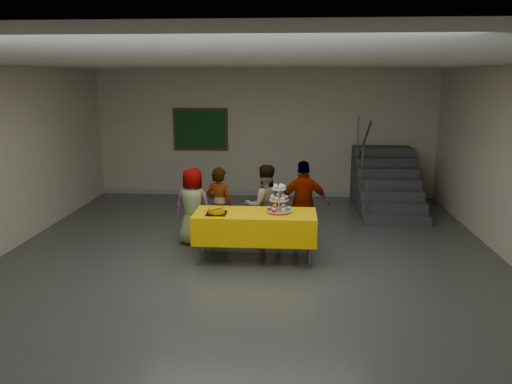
% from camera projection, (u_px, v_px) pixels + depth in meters
% --- Properties ---
extents(room_shell, '(10.00, 10.04, 3.02)m').
position_uv_depth(room_shell, '(246.00, 128.00, 6.81)').
color(room_shell, '#4C514C').
rests_on(room_shell, ground).
extents(bake_table, '(1.88, 0.78, 0.77)m').
position_uv_depth(bake_table, '(255.00, 226.00, 7.73)').
color(bake_table, '#595960').
rests_on(bake_table, ground).
extents(cupcake_stand, '(0.38, 0.38, 0.44)m').
position_uv_depth(cupcake_stand, '(279.00, 201.00, 7.65)').
color(cupcake_stand, silver).
rests_on(cupcake_stand, bake_table).
extents(bear_cake, '(0.32, 0.36, 0.12)m').
position_uv_depth(bear_cake, '(217.00, 210.00, 7.60)').
color(bear_cake, black).
rests_on(bear_cake, bake_table).
extents(schoolchild_a, '(0.72, 0.55, 1.33)m').
position_uv_depth(schoolchild_a, '(193.00, 206.00, 8.48)').
color(schoolchild_a, slate).
rests_on(schoolchild_a, ground).
extents(schoolchild_b, '(0.58, 0.49, 1.36)m').
position_uv_depth(schoolchild_b, '(220.00, 207.00, 8.39)').
color(schoolchild_b, slate).
rests_on(schoolchild_b, ground).
extents(schoolchild_c, '(0.80, 0.69, 1.40)m').
position_uv_depth(schoolchild_c, '(265.00, 206.00, 8.37)').
color(schoolchild_c, slate).
rests_on(schoolchild_c, ground).
extents(schoolchild_d, '(0.89, 0.44, 1.46)m').
position_uv_depth(schoolchild_d, '(304.00, 204.00, 8.37)').
color(schoolchild_d, slate).
rests_on(schoolchild_d, ground).
extents(staircase, '(1.30, 2.40, 2.04)m').
position_uv_depth(staircase, '(385.00, 185.00, 10.99)').
color(staircase, '#424447').
rests_on(staircase, ground).
extents(noticeboard, '(1.30, 0.05, 1.00)m').
position_uv_depth(noticeboard, '(201.00, 129.00, 11.84)').
color(noticeboard, '#472B16').
rests_on(noticeboard, ground).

